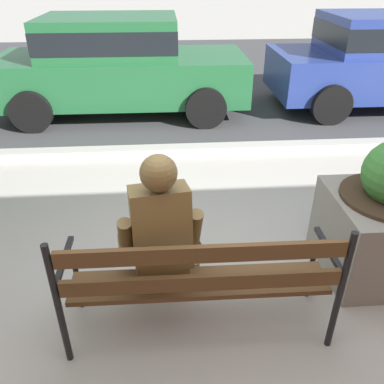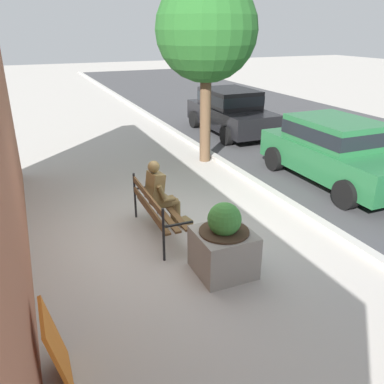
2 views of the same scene
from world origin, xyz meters
The scene contains 9 objects.
ground_plane centered at (0.00, 0.00, 0.00)m, with size 80.00×80.00×0.00m, color #ADA8A0.
curb_stone centered at (0.00, 2.90, 0.06)m, with size 60.00×0.20×0.12m, color #B2AFA8.
park_bench centered at (-0.04, -0.14, 0.54)m, with size 1.81×0.55×0.95m.
bronze_statue_seated centered at (-0.29, 0.07, 0.67)m, with size 0.60×0.83×1.37m.
concrete_planter centered at (1.50, 0.44, 0.48)m, with size 0.85×0.85×1.18m.
street_tree_near_bench centered at (-3.75, 2.57, 3.50)m, with size 2.66×2.66×4.85m.
parked_car_black centered at (-6.33, 4.77, 0.84)m, with size 4.11×1.94×1.56m.
parked_car_green centered at (-0.96, 4.77, 0.84)m, with size 4.11×1.94×1.56m.
leaning_signboard centered at (2.64, -2.15, 0.45)m, with size 0.70×0.04×0.90m, color #C6661E.
Camera 2 is at (6.17, -2.10, 3.57)m, focal length 36.90 mm.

